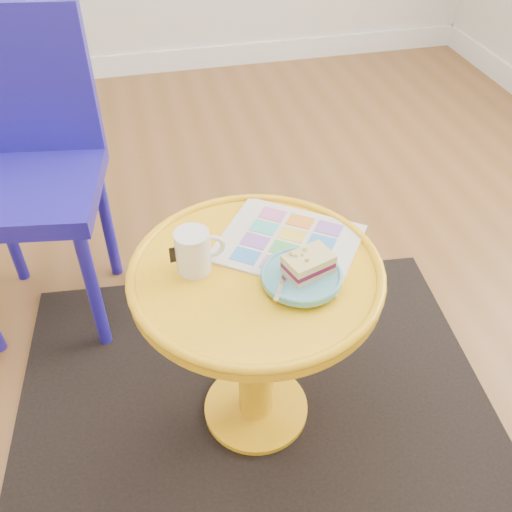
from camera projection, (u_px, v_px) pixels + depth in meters
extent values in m
plane|color=brown|center=(176.00, 327.00, 1.81)|extent=(4.00, 4.00, 0.00)
cube|color=white|center=(130.00, 64.00, 3.23)|extent=(4.00, 0.02, 0.12)
cube|color=black|center=(256.00, 410.00, 1.57)|extent=(1.40, 1.22, 0.01)
cylinder|color=yellow|center=(256.00, 408.00, 1.57)|extent=(0.28, 0.28, 0.02)
cylinder|color=yellow|center=(256.00, 349.00, 1.40)|extent=(0.09, 0.09, 0.47)
cylinder|color=yellow|center=(256.00, 275.00, 1.24)|extent=(0.55, 0.55, 0.03)
cylinder|color=#2219A6|center=(94.00, 293.00, 1.62)|extent=(0.04, 0.04, 0.42)
cylinder|color=#2219A6|center=(7.00, 229.00, 1.84)|extent=(0.04, 0.04, 0.42)
cylinder|color=#2219A6|center=(107.00, 224.00, 1.86)|extent=(0.04, 0.04, 0.42)
cube|color=#2219A6|center=(26.00, 190.00, 1.57)|extent=(0.46, 0.46, 0.05)
cube|color=#2219A6|center=(18.00, 82.00, 1.55)|extent=(0.40, 0.10, 0.42)
cube|color=silver|center=(288.00, 243.00, 1.30)|extent=(0.40, 0.39, 0.01)
cylinder|color=white|center=(193.00, 252.00, 1.20)|extent=(0.07, 0.07, 0.10)
torus|color=white|center=(212.00, 246.00, 1.21)|extent=(0.06, 0.01, 0.06)
cylinder|color=#D1B78C|center=(191.00, 235.00, 1.17)|extent=(0.07, 0.07, 0.01)
cylinder|color=#56A8B6|center=(301.00, 280.00, 1.19)|extent=(0.07, 0.07, 0.01)
cylinder|color=#56A8B6|center=(301.00, 276.00, 1.19)|extent=(0.17, 0.17, 0.01)
cube|color=#D3BC8C|center=(308.00, 269.00, 1.19)|extent=(0.11, 0.09, 0.01)
cube|color=maroon|center=(308.00, 265.00, 1.18)|extent=(0.11, 0.09, 0.01)
cube|color=#EADB8C|center=(309.00, 259.00, 1.17)|extent=(0.11, 0.09, 0.02)
cube|color=silver|center=(283.00, 282.00, 1.16)|extent=(0.06, 0.11, 0.00)
cube|color=silver|center=(290.00, 260.00, 1.21)|extent=(0.03, 0.04, 0.00)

